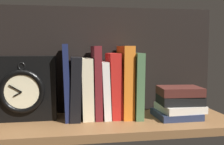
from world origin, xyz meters
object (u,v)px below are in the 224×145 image
(book_maroon_dawkins, at_px, (97,82))
(book_navy_bierce, at_px, (67,82))
(book_cream_twain, at_px, (87,88))
(book_white_catcher, at_px, (104,89))
(book_green_romantic, at_px, (135,85))
(book_orange_pandolfini, at_px, (125,81))
(book_black_skeptic, at_px, (75,88))
(framed_clock, at_px, (24,89))
(book_red_requiem, at_px, (114,85))
(book_stack_side, at_px, (179,103))

(book_maroon_dawkins, bearing_deg, book_navy_bierce, 180.00)
(book_navy_bierce, xyz_separation_m, book_cream_twain, (0.07, 0.00, -0.02))
(book_navy_bierce, bearing_deg, book_white_catcher, 0.00)
(book_maroon_dawkins, distance_m, book_green_romantic, 0.13)
(book_maroon_dawkins, height_order, book_orange_pandolfini, same)
(book_maroon_dawkins, bearing_deg, book_white_catcher, 0.00)
(book_black_skeptic, xyz_separation_m, framed_clock, (-0.17, 0.00, 0.00))
(book_navy_bierce, relative_size, book_red_requiem, 1.14)
(book_green_romantic, bearing_deg, book_maroon_dawkins, 180.00)
(book_green_romantic, bearing_deg, book_stack_side, -17.67)
(book_white_catcher, relative_size, book_stack_side, 1.21)
(book_cream_twain, relative_size, book_red_requiem, 0.92)
(book_orange_pandolfini, distance_m, framed_clock, 0.34)
(book_cream_twain, bearing_deg, book_green_romantic, 0.00)
(book_navy_bierce, height_order, book_orange_pandolfini, book_navy_bierce)
(book_maroon_dawkins, height_order, framed_clock, book_maroon_dawkins)
(book_cream_twain, bearing_deg, book_black_skeptic, 180.00)
(book_red_requiem, distance_m, book_green_romantic, 0.07)
(book_navy_bierce, distance_m, book_green_romantic, 0.23)
(book_cream_twain, height_order, book_orange_pandolfini, book_orange_pandolfini)
(book_red_requiem, bearing_deg, book_green_romantic, 0.00)
(book_black_skeptic, relative_size, book_maroon_dawkins, 0.85)
(book_red_requiem, bearing_deg, book_navy_bierce, 180.00)
(book_maroon_dawkins, bearing_deg, book_cream_twain, 180.00)
(book_green_romantic, bearing_deg, framed_clock, 179.28)
(book_navy_bierce, distance_m, framed_clock, 0.14)
(book_cream_twain, bearing_deg, book_stack_side, -8.39)
(book_maroon_dawkins, relative_size, book_white_catcher, 1.28)
(framed_clock, bearing_deg, book_black_skeptic, -1.59)
(book_green_romantic, bearing_deg, book_white_catcher, 180.00)
(book_black_skeptic, bearing_deg, framed_clock, 178.41)
(book_maroon_dawkins, xyz_separation_m, book_red_requiem, (0.06, 0.00, -0.01))
(book_white_catcher, height_order, book_green_romantic, book_green_romantic)
(book_cream_twain, height_order, book_red_requiem, book_red_requiem)
(book_navy_bierce, relative_size, book_cream_twain, 1.23)
(book_black_skeptic, relative_size, framed_clock, 0.98)
(book_navy_bierce, relative_size, framed_clock, 1.18)
(book_white_catcher, distance_m, framed_clock, 0.26)
(book_navy_bierce, height_order, book_black_skeptic, book_navy_bierce)
(book_stack_side, bearing_deg, book_green_romantic, 162.33)
(book_maroon_dawkins, relative_size, book_green_romantic, 1.11)
(book_green_romantic, bearing_deg, book_navy_bierce, 180.00)
(book_white_catcher, relative_size, framed_clock, 0.90)
(book_red_requiem, height_order, book_orange_pandolfini, book_orange_pandolfini)
(book_red_requiem, height_order, framed_clock, book_red_requiem)
(book_white_catcher, bearing_deg, book_navy_bierce, 180.00)
(book_orange_pandolfini, xyz_separation_m, book_green_romantic, (0.03, 0.00, -0.01))
(book_cream_twain, distance_m, book_red_requiem, 0.09)
(book_maroon_dawkins, distance_m, book_orange_pandolfini, 0.10)
(book_navy_bierce, distance_m, book_red_requiem, 0.16)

